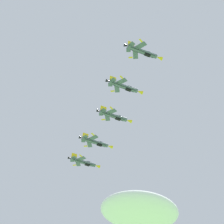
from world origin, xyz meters
The scene contains 6 objects.
cloud_near_formation centered at (71.70, 240.77, 208.53)m, with size 61.68×41.44×20.07m, color white.
fighter_jet_lead centered at (12.89, 131.29, 141.60)m, with size 15.90×10.23×4.49m.
fighter_jet_left_wing centered at (15.74, 115.63, 139.29)m, with size 15.90×10.36×4.38m.
fighter_jet_right_wing centered at (20.57, 99.25, 139.11)m, with size 15.90×10.14×4.63m.
fighter_jet_left_outer centered at (21.35, 83.69, 139.05)m, with size 15.90×10.19×4.56m.
fighter_jet_right_outer centered at (25.12, 67.72, 140.80)m, with size 15.90×10.28×4.38m.
Camera 1 is at (-2.84, -7.17, 1.51)m, focal length 66.71 mm.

